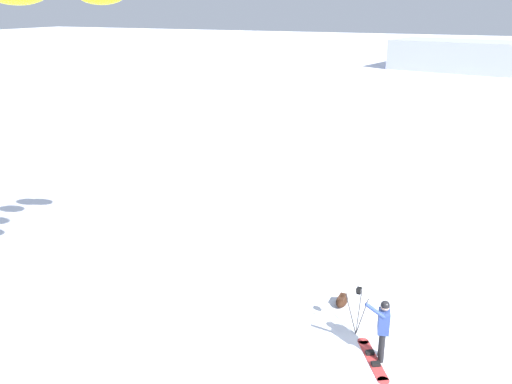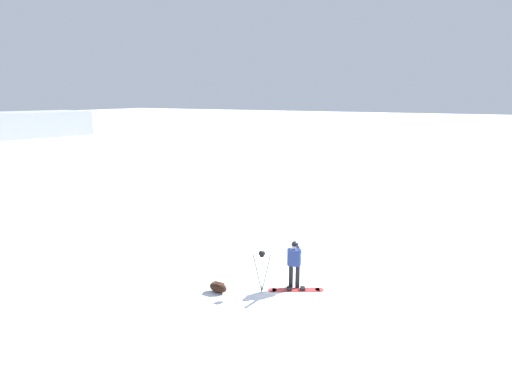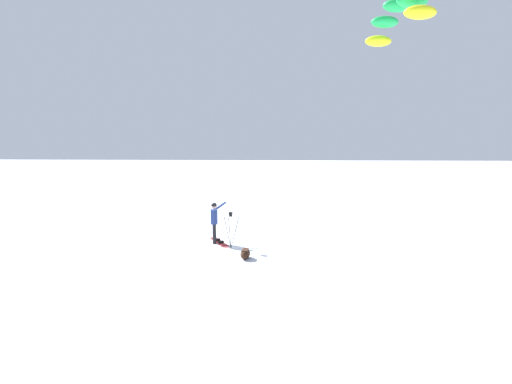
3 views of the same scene
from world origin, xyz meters
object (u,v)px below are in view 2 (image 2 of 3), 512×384
(snowboard, at_px, (296,290))
(gear_bag_large, at_px, (218,287))
(snowboarder, at_px, (294,260))
(camera_tripod, at_px, (262,263))

(snowboard, xyz_separation_m, gear_bag_large, (-1.34, 2.10, 0.15))
(snowboarder, bearing_deg, snowboard, -136.77)
(snowboarder, bearing_deg, camera_tripod, 135.58)
(snowboarder, xyz_separation_m, snowboard, (-0.15, -0.14, -0.93))
(snowboard, bearing_deg, snowboarder, 43.23)
(snowboarder, height_order, snowboard, snowboarder)
(camera_tripod, bearing_deg, snowboard, -54.97)
(camera_tripod, bearing_deg, gear_bag_large, 120.40)
(snowboarder, distance_m, gear_bag_large, 2.58)
(snowboarder, height_order, camera_tripod, snowboarder)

